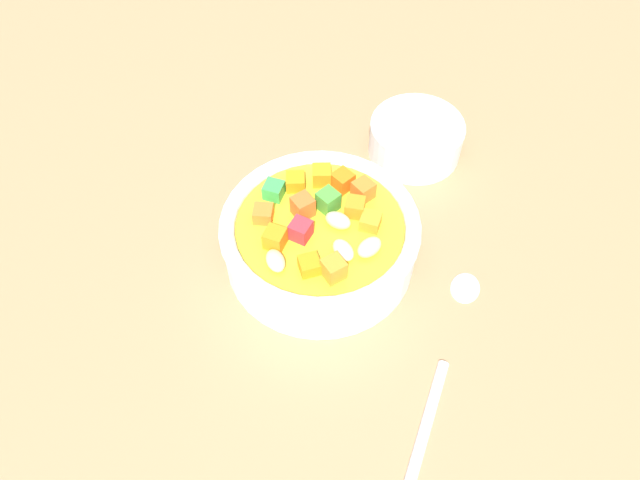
% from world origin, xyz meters
% --- Properties ---
extents(ground_plane, '(1.40, 1.40, 0.02)m').
position_xyz_m(ground_plane, '(0.00, 0.00, -0.01)').
color(ground_plane, '#9E754F').
extents(soup_bowl_main, '(0.17, 0.17, 0.06)m').
position_xyz_m(soup_bowl_main, '(0.00, -0.00, 0.03)').
color(soup_bowl_main, white).
rests_on(soup_bowl_main, ground_plane).
extents(spoon, '(0.22, 0.09, 0.01)m').
position_xyz_m(spoon, '(-0.11, -0.09, 0.00)').
color(spoon, silver).
rests_on(spoon, ground_plane).
extents(side_bowl_small, '(0.09, 0.09, 0.04)m').
position_xyz_m(side_bowl_small, '(0.13, -0.09, 0.02)').
color(side_bowl_small, white).
rests_on(side_bowl_small, ground_plane).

